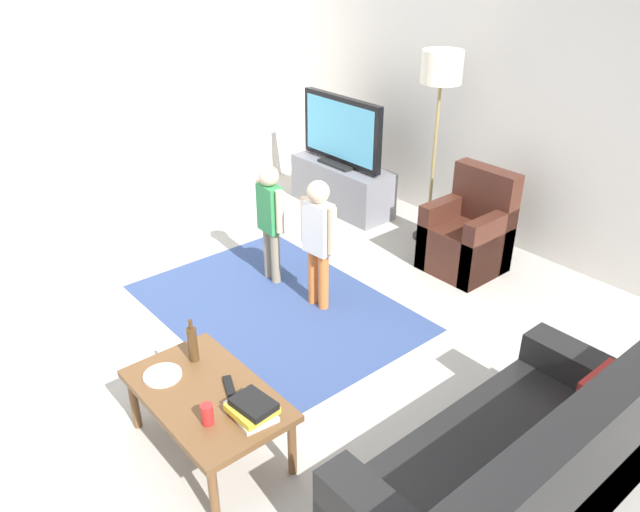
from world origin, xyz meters
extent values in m
plane|color=#B2ADA3|center=(0.00, 0.00, 0.00)|extent=(7.80, 7.80, 0.00)
cube|color=silver|center=(0.00, 3.00, 1.35)|extent=(6.00, 0.12, 2.70)
cube|color=silver|center=(-3.00, 0.00, 1.35)|extent=(0.12, 6.00, 2.70)
cube|color=#33477A|center=(-0.49, 0.55, 0.00)|extent=(2.20, 1.60, 0.01)
cube|color=slate|center=(-1.64, 2.30, 0.25)|extent=(1.20, 0.44, 0.50)
cube|color=black|center=(-1.64, 2.25, 0.10)|extent=(1.10, 0.32, 0.03)
cube|color=black|center=(-1.64, 2.28, 0.52)|extent=(0.44, 0.28, 0.03)
cube|color=black|center=(-1.64, 2.28, 0.87)|extent=(1.10, 0.07, 0.68)
cube|color=#59B2D8|center=(-1.64, 2.24, 0.87)|extent=(1.00, 0.01, 0.58)
cube|color=black|center=(1.84, 0.24, 0.21)|extent=(0.80, 1.80, 0.42)
cube|color=black|center=(2.14, 0.24, 0.43)|extent=(0.20, 1.80, 0.86)
cube|color=black|center=(1.84, 1.04, 0.30)|extent=(0.80, 0.20, 0.60)
cube|color=#B22823|center=(1.99, 0.79, 0.56)|extent=(0.10, 0.32, 0.32)
cube|color=#472319|center=(0.07, 2.20, 0.21)|extent=(0.60, 0.60, 0.42)
cube|color=#472319|center=(0.07, 2.42, 0.45)|extent=(0.60, 0.16, 0.90)
cube|color=#472319|center=(-0.17, 2.20, 0.30)|extent=(0.12, 0.60, 0.60)
cube|color=#472319|center=(0.31, 2.20, 0.30)|extent=(0.12, 0.60, 0.60)
cylinder|color=#262626|center=(-0.56, 2.45, 0.01)|extent=(0.28, 0.28, 0.02)
cylinder|color=#99844C|center=(-0.56, 2.45, 0.76)|extent=(0.03, 0.03, 1.50)
cylinder|color=silver|center=(-0.56, 2.45, 1.64)|extent=(0.36, 0.36, 0.28)
cylinder|color=gray|center=(-0.93, 0.80, 0.23)|extent=(0.08, 0.08, 0.47)
cylinder|color=gray|center=(-0.82, 0.80, 0.23)|extent=(0.08, 0.08, 0.47)
cube|color=#338C4C|center=(-0.87, 0.80, 0.67)|extent=(0.23, 0.13, 0.40)
sphere|color=beige|center=(-0.87, 0.80, 0.95)|extent=(0.17, 0.17, 0.17)
cylinder|color=beige|center=(-1.02, 0.81, 0.69)|extent=(0.06, 0.06, 0.36)
cylinder|color=beige|center=(-0.73, 0.79, 0.69)|extent=(0.06, 0.06, 0.36)
cylinder|color=orange|center=(-0.36, 0.83, 0.24)|extent=(0.08, 0.08, 0.48)
cylinder|color=orange|center=(-0.24, 0.84, 0.24)|extent=(0.08, 0.08, 0.48)
cube|color=white|center=(-0.30, 0.84, 0.69)|extent=(0.24, 0.15, 0.41)
sphere|color=beige|center=(-0.30, 0.84, 0.98)|extent=(0.17, 0.17, 0.17)
cylinder|color=beige|center=(-0.45, 0.82, 0.71)|extent=(0.06, 0.06, 0.37)
cylinder|color=beige|center=(-0.15, 0.85, 0.71)|extent=(0.06, 0.06, 0.37)
cube|color=brown|center=(0.49, -0.65, 0.40)|extent=(1.00, 0.60, 0.04)
cylinder|color=brown|center=(0.04, -0.90, 0.19)|extent=(0.05, 0.05, 0.38)
cylinder|color=brown|center=(0.94, -0.90, 0.19)|extent=(0.05, 0.05, 0.38)
cylinder|color=brown|center=(0.04, -0.40, 0.19)|extent=(0.05, 0.05, 0.38)
cylinder|color=brown|center=(0.94, -0.40, 0.19)|extent=(0.05, 0.05, 0.38)
cube|color=white|center=(0.80, -0.56, 0.43)|extent=(0.30, 0.22, 0.03)
cube|color=yellow|center=(0.82, -0.56, 0.47)|extent=(0.23, 0.22, 0.04)
cube|color=black|center=(0.83, -0.56, 0.51)|extent=(0.24, 0.19, 0.04)
cylinder|color=#4C3319|center=(0.19, -0.55, 0.53)|extent=(0.06, 0.06, 0.22)
cylinder|color=#4C3319|center=(0.19, -0.55, 0.67)|extent=(0.02, 0.02, 0.06)
cube|color=black|center=(0.54, -0.53, 0.43)|extent=(0.18, 0.11, 0.02)
cylinder|color=red|center=(0.71, -0.77, 0.48)|extent=(0.07, 0.07, 0.12)
cylinder|color=white|center=(0.21, -0.77, 0.43)|extent=(0.22, 0.22, 0.02)
cube|color=silver|center=(0.23, -0.77, 0.44)|extent=(0.15, 0.02, 0.01)
camera|label=1|loc=(2.97, -1.91, 2.72)|focal=34.97mm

